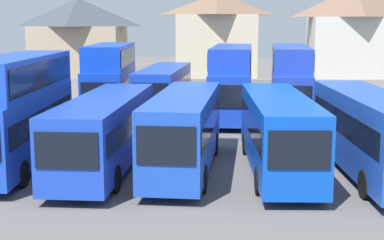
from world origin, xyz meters
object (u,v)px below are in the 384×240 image
object	(u,v)px
house_terrace_right	(353,37)
bus_6	(111,77)
bus_7	(164,90)
bus_5	(369,129)
house_terrace_centre	(217,40)
bus_9	(290,78)
house_terrace_left	(79,42)
bus_2	(105,128)
bus_4	(278,129)
bus_1	(18,105)
bus_3	(185,127)
bus_8	(232,78)

from	to	relation	value
house_terrace_right	bus_6	bearing A→B (deg)	-136.70
bus_7	house_terrace_right	bearing A→B (deg)	141.86
bus_5	house_terrace_centre	world-z (taller)	house_terrace_centre
bus_9	house_terrace_right	bearing A→B (deg)	160.55
bus_9	house_terrace_left	distance (m)	26.93
bus_5	bus_9	xyz separation A→B (m)	(-1.74, 15.03, 0.79)
bus_2	bus_4	size ratio (longest dim) A/B	1.06
bus_1	bus_6	xyz separation A→B (m)	(1.59, 13.81, 0.01)
house_terrace_left	bus_1	bearing A→B (deg)	-80.73
bus_2	bus_9	distance (m)	17.75
bus_2	bus_3	bearing A→B (deg)	88.59
bus_3	house_terrace_centre	world-z (taller)	house_terrace_centre
bus_3	bus_4	size ratio (longest dim) A/B	0.97
bus_2	bus_4	world-z (taller)	bus_4
bus_1	house_terrace_right	size ratio (longest dim) A/B	1.12
bus_9	house_terrace_right	xyz separation A→B (m)	(8.46, 19.16, 2.37)
bus_8	house_terrace_right	xyz separation A→B (m)	(12.50, 19.74, 2.36)
house_terrace_centre	bus_4	bearing A→B (deg)	-84.79
bus_3	bus_1	bearing A→B (deg)	-90.58
bus_7	house_terrace_left	distance (m)	22.12
bus_1	bus_6	size ratio (longest dim) A/B	1.08
bus_3	bus_6	world-z (taller)	bus_6
bus_1	bus_3	bearing A→B (deg)	83.75
bus_4	house_terrace_right	xyz separation A→B (m)	(10.66, 34.04, 3.24)
bus_5	bus_6	size ratio (longest dim) A/B	1.12
bus_4	bus_5	xyz separation A→B (m)	(3.93, -0.16, 0.08)
house_terrace_centre	bus_6	bearing A→B (deg)	-110.30
bus_2	bus_5	world-z (taller)	bus_5
bus_8	house_terrace_right	size ratio (longest dim) A/B	1.10
bus_2	house_terrace_centre	distance (m)	33.99
bus_7	house_terrace_right	distance (m)	26.38
bus_4	bus_3	bearing A→B (deg)	-92.28
bus_4	house_terrace_right	distance (m)	35.81
bus_1	bus_2	distance (m)	4.24
bus_8	bus_9	size ratio (longest dim) A/B	0.93
bus_6	house_terrace_right	size ratio (longest dim) A/B	1.03
bus_5	bus_9	distance (m)	15.15
bus_1	bus_5	world-z (taller)	bus_1
bus_1	bus_5	size ratio (longest dim) A/B	0.96
bus_9	bus_6	bearing A→B (deg)	-83.12
bus_6	house_terrace_left	world-z (taller)	house_terrace_left
bus_5	bus_8	bearing A→B (deg)	-161.00
bus_9	bus_5	bearing A→B (deg)	10.97
bus_2	bus_6	distance (m)	14.40
bus_8	house_terrace_centre	size ratio (longest dim) A/B	1.18
bus_1	house_terrace_right	bearing A→B (deg)	143.66
bus_2	bus_8	distance (m)	15.32
bus_8	house_terrace_left	xyz separation A→B (m)	(-15.38, 19.15, 1.81)
bus_3	house_terrace_centre	distance (m)	33.85
bus_4	house_terrace_centre	bearing A→B (deg)	-176.85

